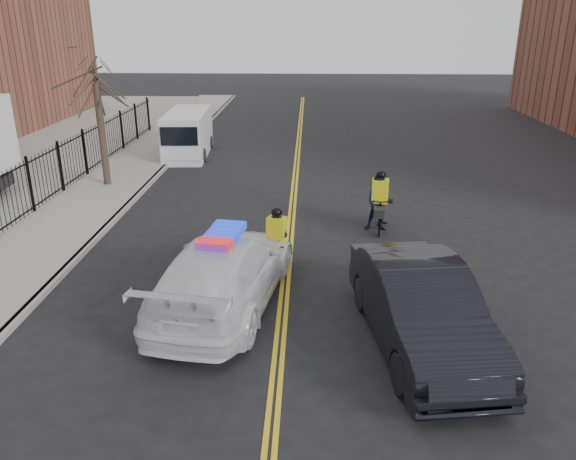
% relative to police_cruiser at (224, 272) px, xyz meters
% --- Properties ---
extents(ground, '(120.00, 120.00, 0.00)m').
position_rel_police_cruiser_xyz_m(ground, '(1.40, -0.22, -0.87)').
color(ground, black).
rests_on(ground, ground).
extents(center_line_left, '(0.10, 60.00, 0.01)m').
position_rel_police_cruiser_xyz_m(center_line_left, '(1.32, 7.78, -0.86)').
color(center_line_left, yellow).
rests_on(center_line_left, ground).
extents(center_line_right, '(0.10, 60.00, 0.01)m').
position_rel_police_cruiser_xyz_m(center_line_right, '(1.48, 7.78, -0.86)').
color(center_line_right, yellow).
rests_on(center_line_right, ground).
extents(sidewalk, '(3.00, 60.00, 0.15)m').
position_rel_police_cruiser_xyz_m(sidewalk, '(-6.10, 7.78, -0.79)').
color(sidewalk, gray).
rests_on(sidewalk, ground).
extents(curb, '(0.20, 60.00, 0.15)m').
position_rel_police_cruiser_xyz_m(curb, '(-4.60, 7.78, -0.79)').
color(curb, gray).
rests_on(curb, ground).
extents(iron_fence, '(0.12, 28.00, 2.00)m').
position_rel_police_cruiser_xyz_m(iron_fence, '(-7.60, 7.78, 0.13)').
color(iron_fence, black).
rests_on(iron_fence, ground).
extents(street_tree, '(3.20, 3.20, 4.80)m').
position_rel_police_cruiser_xyz_m(street_tree, '(-6.20, 9.78, 2.67)').
color(street_tree, '#32281D').
rests_on(street_tree, sidewalk).
extents(police_cruiser, '(3.32, 6.23, 1.88)m').
position_rel_police_cruiser_xyz_m(police_cruiser, '(0.00, 0.00, 0.00)').
color(police_cruiser, white).
rests_on(police_cruiser, ground).
extents(dark_sedan, '(2.63, 5.62, 1.78)m').
position_rel_police_cruiser_xyz_m(dark_sedan, '(4.32, -1.62, 0.02)').
color(dark_sedan, black).
rests_on(dark_sedan, ground).
extents(cargo_van, '(2.22, 5.25, 2.16)m').
position_rel_police_cruiser_xyz_m(cargo_van, '(-4.04, 15.47, 0.19)').
color(cargo_van, white).
rests_on(cargo_van, ground).
extents(cyclist_near, '(1.23, 1.99, 1.85)m').
position_rel_police_cruiser_xyz_m(cyclist_near, '(1.15, 1.90, -0.22)').
color(cyclist_near, black).
rests_on(cyclist_near, ground).
extents(cyclist_far, '(0.97, 2.02, 1.99)m').
position_rel_police_cruiser_xyz_m(cyclist_far, '(4.26, 5.26, -0.08)').
color(cyclist_far, black).
rests_on(cyclist_far, ground).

